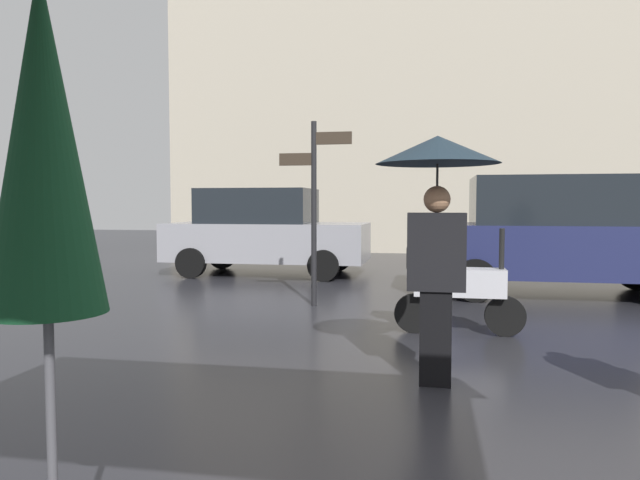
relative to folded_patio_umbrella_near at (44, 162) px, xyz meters
The scene contains 7 objects.
folded_patio_umbrella_near is the anchor object (origin of this frame).
pedestrian_with_umbrella 3.36m from the folded_patio_umbrella_near, 65.51° to the left, with size 1.01×1.01×2.07m.
parked_scooter 5.43m from the folded_patio_umbrella_near, 72.12° to the left, with size 1.49×0.32×1.23m.
parked_car_left 10.58m from the folded_patio_umbrella_near, 101.78° to the left, with size 4.24×2.02×1.84m.
parked_car_right 9.07m from the folded_patio_umbrella_near, 67.83° to the left, with size 4.46×2.02×1.96m.
street_signpost 6.67m from the folded_patio_umbrella_near, 92.97° to the left, with size 1.08×0.08×2.72m.
building_block 18.86m from the folded_patio_umbrella_near, 83.22° to the left, with size 18.47×2.83×15.05m, color #B2A893.
Camera 1 is at (-0.77, -2.24, 1.50)m, focal length 33.08 mm.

